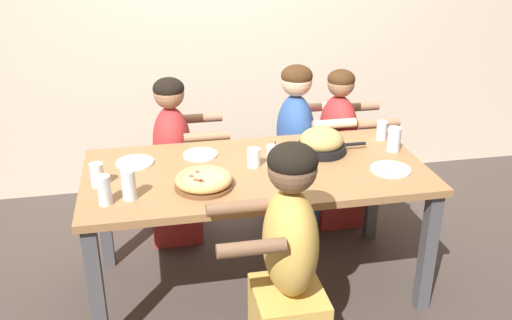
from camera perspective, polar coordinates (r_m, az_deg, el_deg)
ground_plane at (r=3.44m, az=0.00°, el=-12.27°), size 18.00×18.00×0.00m
dining_table at (r=3.10m, az=0.00°, el=-2.30°), size 1.83×0.89×0.75m
pizza_board_main at (r=2.86m, az=-5.25°, el=-2.10°), size 0.29×0.29×0.06m
skillet_bowl at (r=3.26m, az=6.59°, el=1.75°), size 0.41×0.28×0.15m
empty_plate_a at (r=3.19m, az=-12.02°, el=-0.24°), size 0.20×0.20×0.02m
empty_plate_b at (r=3.12m, az=13.30°, el=-0.91°), size 0.21×0.21×0.02m
empty_plate_c at (r=3.23m, az=-5.58°, el=0.55°), size 0.19×0.19×0.02m
cocktail_glass_blue at (r=3.10m, az=1.63°, el=0.43°), size 0.06×0.06×0.13m
drinking_glass_a at (r=3.07m, az=-0.23°, el=0.11°), size 0.07×0.07×0.10m
drinking_glass_b at (r=3.51m, az=12.45°, el=2.81°), size 0.06×0.06×0.12m
drinking_glass_c at (r=2.77m, az=-14.91°, el=-3.13°), size 0.06×0.06×0.15m
drinking_glass_d at (r=2.96m, az=-15.60°, el=-1.44°), size 0.07×0.07×0.12m
drinking_glass_e at (r=2.92m, az=4.78°, el=-0.96°), size 0.08×0.08×0.14m
drinking_glass_f at (r=3.36m, az=13.63°, el=1.92°), size 0.07×0.07×0.14m
drinking_glass_g at (r=2.79m, az=-12.57°, el=-2.62°), size 0.07×0.07×0.15m
diner_far_midright at (r=3.83m, az=3.93°, el=0.61°), size 0.51×0.40×1.13m
diner_far_midleft at (r=3.72m, az=-8.18°, el=-0.68°), size 0.51×0.40×1.09m
diner_near_center at (r=2.61m, az=3.28°, el=-11.03°), size 0.51×0.40×1.16m
diner_far_right at (r=3.93m, az=8.12°, el=0.50°), size 0.51×0.40×1.09m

